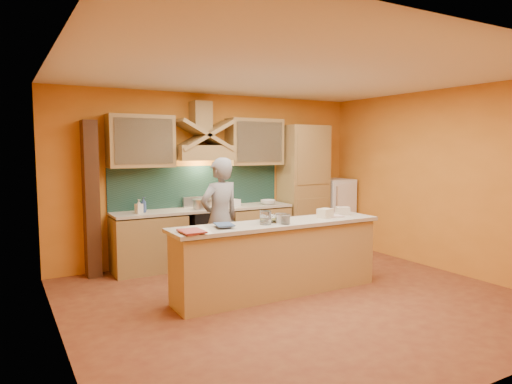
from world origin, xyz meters
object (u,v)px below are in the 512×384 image
stove (206,236)px  fridge (334,213)px  mixing_bowl (272,219)px  kitchen_scale (281,219)px  person (220,219)px

stove → fridge: size_ratio=0.69×
fridge → mixing_bowl: bearing=-144.5°
kitchen_scale → stove: bearing=117.8°
stove → kitchen_scale: 2.04m
stove → fridge: fridge is taller
fridge → person: (-2.87, -0.92, 0.23)m
kitchen_scale → mixing_bowl: 0.15m
fridge → kitchen_scale: size_ratio=10.38×
stove → person: bearing=-100.4°
fridge → mixing_bowl: size_ratio=4.36×
fridge → kitchen_scale: 3.19m
person → kitchen_scale: size_ratio=14.09×
person → kitchen_scale: bearing=99.2°
stove → person: 1.03m
fridge → mixing_bowl: (-2.54, -1.81, 0.33)m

